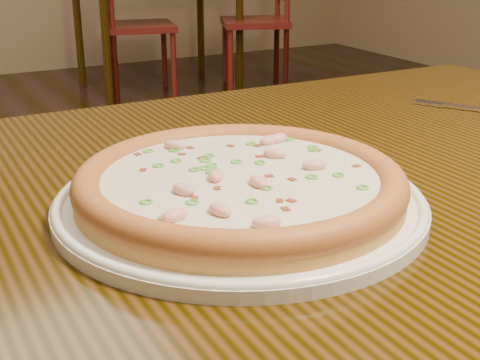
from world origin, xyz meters
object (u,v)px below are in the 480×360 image
chair_c (130,25)px  chair_d (263,21)px  hero_table (311,254)px  plate (240,201)px  pizza (240,183)px

chair_c → chair_d: 0.87m
chair_c → chair_d: (0.85, -0.19, 0.00)m
hero_table → chair_d: size_ratio=1.26×
chair_d → plate: bearing=-120.5°
chair_c → hero_table: bearing=-106.1°
hero_table → chair_d: bearing=60.6°
plate → chair_c: (1.13, 3.55, -0.32)m
hero_table → pizza: (-0.12, -0.05, 0.13)m
chair_d → hero_table: bearing=-119.4°
plate → chair_d: 3.90m
hero_table → chair_c: bearing=73.9°
chair_c → chair_d: size_ratio=1.00×
pizza → chair_c: chair_c is taller
pizza → chair_d: size_ratio=0.33×
chair_c → pizza: bearing=-107.7°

